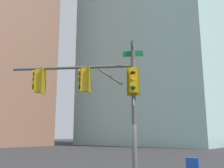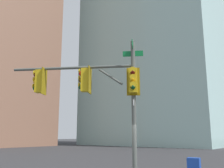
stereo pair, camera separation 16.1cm
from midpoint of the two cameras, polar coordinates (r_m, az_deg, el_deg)
The scene contains 3 objects.
signal_pole_assembly at distance 10.68m, azimuth -3.87°, elevation -0.54°, with size 3.36×4.97×6.05m.
building_brick_midblock at distance 62.09m, azimuth 7.33°, elevation 4.07°, with size 17.63×14.94×37.10m, color brown.
building_glass_tower at distance 64.26m, azimuth 9.16°, elevation 15.09°, with size 22.82×29.03×61.21m, color #9EC6C1.
Camera 1 is at (-8.67, -5.65, 2.09)m, focal length 40.67 mm.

